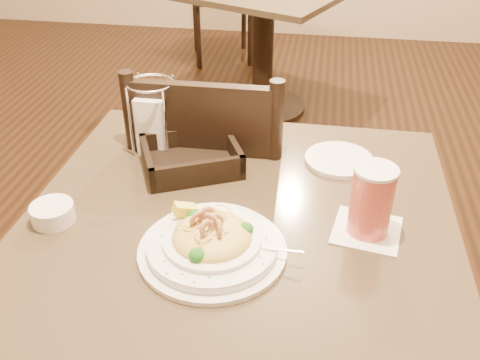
% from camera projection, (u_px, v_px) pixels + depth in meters
% --- Properties ---
extents(main_table, '(0.90, 0.90, 0.73)m').
position_uv_depth(main_table, '(239.00, 296.00, 1.24)').
color(main_table, black).
rests_on(main_table, ground).
extents(background_table, '(1.18, 1.18, 0.73)m').
position_uv_depth(background_table, '(263.00, 27.00, 2.96)').
color(background_table, black).
rests_on(background_table, ground).
extents(dining_chair_near, '(0.42, 0.42, 0.93)m').
position_uv_depth(dining_chair_near, '(215.00, 197.00, 1.58)').
color(dining_chair_near, black).
rests_on(dining_chair_near, ground).
extents(pasta_bowl, '(0.32, 0.29, 0.09)m').
position_uv_depth(pasta_bowl, '(212.00, 242.00, 1.01)').
color(pasta_bowl, white).
rests_on(pasta_bowl, main_table).
extents(drink_glass, '(0.15, 0.15, 0.15)m').
position_uv_depth(drink_glass, '(371.00, 201.00, 1.04)').
color(drink_glass, white).
rests_on(drink_glass, main_table).
extents(bread_basket, '(0.28, 0.26, 0.06)m').
position_uv_depth(bread_basket, '(191.00, 159.00, 1.27)').
color(bread_basket, black).
rests_on(bread_basket, main_table).
extents(napkin_caddy, '(0.11, 0.11, 0.18)m').
position_uv_depth(napkin_caddy, '(154.00, 121.00, 1.32)').
color(napkin_caddy, silver).
rests_on(napkin_caddy, main_table).
extents(side_plate, '(0.22, 0.22, 0.01)m').
position_uv_depth(side_plate, '(339.00, 159.00, 1.30)').
color(side_plate, white).
rests_on(side_plate, main_table).
extents(butter_ramekin, '(0.11, 0.11, 0.04)m').
position_uv_depth(butter_ramekin, '(53.00, 213.00, 1.10)').
color(butter_ramekin, white).
rests_on(butter_ramekin, main_table).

